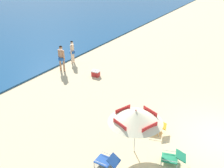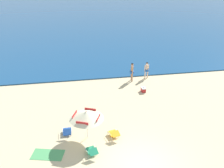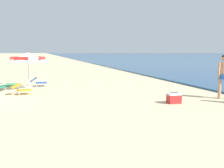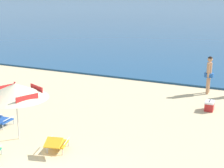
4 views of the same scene
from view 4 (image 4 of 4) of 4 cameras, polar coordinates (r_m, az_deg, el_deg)
The scene contains 5 objects.
beach_umbrella_striped_main at distance 10.73m, azimuth -16.66°, elevation -1.14°, with size 2.77×2.77×1.96m.
lounge_chair_under_umbrella at distance 12.33m, azimuth -19.16°, elevation -6.04°, with size 0.60×0.91×0.53m.
lounge_chair_facing_sea at distance 10.07m, azimuth -9.76°, elevation -10.26°, with size 0.74×0.98×0.51m.
person_standing_near_shore at distance 16.08m, azimuth 16.73°, elevation 2.01°, with size 0.44×0.54×1.81m.
cooler_box at distance 13.92m, azimuth 16.78°, elevation -3.67°, with size 0.36×0.50×0.43m.
Camera 4 is at (4.23, -4.67, 4.61)m, focal length 51.92 mm.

